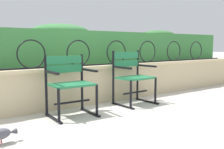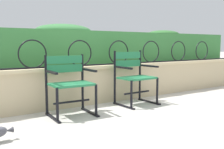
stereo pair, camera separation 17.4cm
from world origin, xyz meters
The scene contains 6 objects.
ground_plane centered at (0.00, 0.00, 0.00)m, with size 60.00×60.00×0.00m, color #BCB7AD.
stone_wall centered at (0.00, 0.83, 0.32)m, with size 7.95×0.41×0.63m.
iron_arch_fence centered at (-0.16, 0.76, 0.82)m, with size 7.40×0.02×0.42m.
hedge_row centered at (-0.01, 1.36, 0.95)m, with size 7.79×0.69×0.71m.
park_chair_left centered at (-0.57, 0.31, 0.46)m, with size 0.61×0.54×0.83m.
park_chair_right centered at (0.60, 0.36, 0.47)m, with size 0.60×0.54×0.88m.
Camera 2 is at (-2.06, -2.99, 0.98)m, focal length 41.89 mm.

